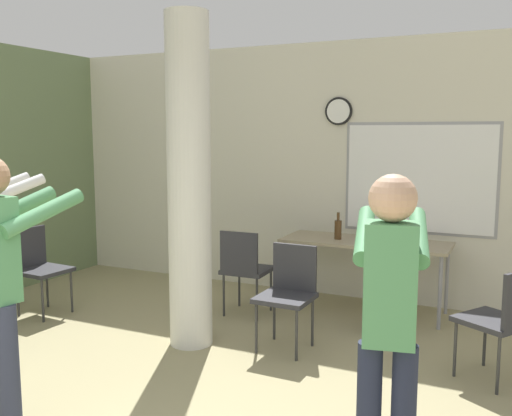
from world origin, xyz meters
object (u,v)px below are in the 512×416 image
at_px(folding_table, 365,246).
at_px(chair_mid_room, 502,316).
at_px(chair_by_left_wall, 39,264).
at_px(chair_table_left, 245,266).
at_px(chair_table_front, 288,289).
at_px(person_playing_side, 389,315).
at_px(bottle_on_table, 338,229).

bearing_deg(folding_table, chair_mid_room, -43.20).
distance_m(folding_table, chair_by_left_wall, 3.30).
bearing_deg(chair_table_left, chair_by_left_wall, -156.66).
relative_size(chair_table_front, person_playing_side, 0.53).
bearing_deg(bottle_on_table, person_playing_side, -68.52).
bearing_deg(chair_table_left, chair_table_front, -40.08).
distance_m(chair_by_left_wall, chair_table_left, 2.08).
distance_m(chair_table_left, person_playing_side, 3.04).
bearing_deg(folding_table, bottle_on_table, -171.46).
xyz_separation_m(chair_table_front, person_playing_side, (1.21, -1.71, 0.45)).
bearing_deg(bottle_on_table, chair_table_left, -141.19).
height_order(folding_table, chair_mid_room, chair_mid_room).
height_order(bottle_on_table, chair_table_left, bottle_on_table).
xyz_separation_m(bottle_on_table, chair_mid_room, (1.61, -1.21, -0.33)).
distance_m(folding_table, chair_table_left, 1.24).
height_order(folding_table, person_playing_side, person_playing_side).
height_order(chair_mid_room, chair_table_front, same).
bearing_deg(bottle_on_table, chair_mid_room, -36.95).
bearing_deg(person_playing_side, chair_by_left_wall, 158.75).
bearing_deg(chair_table_front, folding_table, 75.25).
bearing_deg(chair_table_left, bottle_on_table, 38.81).
xyz_separation_m(folding_table, chair_table_front, (-0.33, -1.26, -0.17)).
relative_size(chair_table_front, chair_by_left_wall, 1.00).
distance_m(chair_mid_room, person_playing_side, 1.83).
height_order(folding_table, bottle_on_table, bottle_on_table).
xyz_separation_m(chair_mid_room, chair_table_front, (-1.67, -0.00, 0.00)).
xyz_separation_m(chair_table_front, chair_table_left, (-0.71, 0.60, 0.00)).
relative_size(bottle_on_table, person_playing_side, 0.17).
relative_size(chair_mid_room, chair_table_front, 1.00).
bearing_deg(person_playing_side, bottle_on_table, 111.48).
distance_m(chair_table_front, person_playing_side, 2.14).
xyz_separation_m(chair_table_front, chair_by_left_wall, (-2.62, -0.22, 0.00)).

